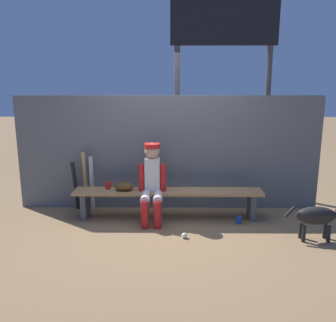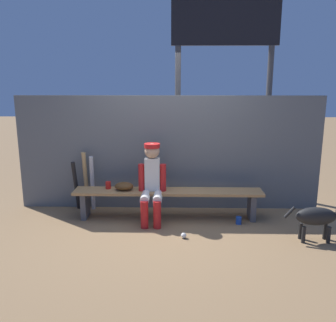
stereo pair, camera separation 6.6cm
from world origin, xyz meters
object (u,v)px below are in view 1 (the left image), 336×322
(baseball_glove, at_px, (124,186))
(bat_aluminum_black, at_px, (76,186))
(bat_aluminum_silver, at_px, (92,184))
(cup_on_ground, at_px, (239,220))
(cup_on_bench, at_px, (108,185))
(bat_wood_tan, at_px, (85,181))
(dugout_bench, at_px, (168,196))
(scoreboard, at_px, (227,45))
(baseball, at_px, (184,235))
(player_seated, at_px, (152,180))
(dog, at_px, (320,216))

(baseball_glove, height_order, bat_aluminum_black, bat_aluminum_black)
(bat_aluminum_silver, bearing_deg, bat_aluminum_black, -179.11)
(bat_aluminum_black, height_order, cup_on_ground, bat_aluminum_black)
(cup_on_ground, bearing_deg, bat_aluminum_black, 168.19)
(cup_on_ground, xyz_separation_m, cup_on_bench, (-1.94, 0.27, 0.44))
(cup_on_bench, bearing_deg, bat_wood_tan, 143.16)
(dugout_bench, height_order, scoreboard, scoreboard)
(baseball_glove, distance_m, scoreboard, 2.97)
(dugout_bench, height_order, baseball, dugout_bench)
(dugout_bench, bearing_deg, player_seated, -154.89)
(baseball, bearing_deg, player_seated, 127.44)
(bat_aluminum_black, xyz_separation_m, dog, (3.45, -1.06, -0.07))
(dog, bearing_deg, cup_on_bench, 164.37)
(cup_on_ground, height_order, cup_on_bench, cup_on_bench)
(dugout_bench, xyz_separation_m, cup_on_ground, (1.03, -0.21, -0.30))
(dugout_bench, distance_m, cup_on_ground, 1.10)
(dugout_bench, xyz_separation_m, bat_aluminum_silver, (-1.21, 0.32, 0.10))
(baseball, bearing_deg, dog, -1.24)
(baseball_glove, distance_m, baseball, 1.22)
(baseball_glove, height_order, cup_on_ground, baseball_glove)
(bat_aluminum_black, bearing_deg, bat_aluminum_silver, 0.89)
(baseball, bearing_deg, dugout_bench, 107.62)
(bat_aluminum_silver, height_order, bat_aluminum_black, bat_aluminum_silver)
(dugout_bench, bearing_deg, bat_wood_tan, 164.11)
(dog, bearing_deg, bat_aluminum_silver, 161.55)
(baseball_glove, bearing_deg, bat_aluminum_black, 158.79)
(cup_on_ground, bearing_deg, scoreboard, 91.73)
(dugout_bench, distance_m, bat_aluminum_silver, 1.26)
(bat_aluminum_silver, height_order, dog, bat_aluminum_silver)
(bat_wood_tan, xyz_separation_m, baseball, (1.55, -1.08, -0.44))
(baseball, height_order, cup_on_ground, cup_on_ground)
(dugout_bench, height_order, bat_aluminum_black, bat_aluminum_black)
(baseball_glove, xyz_separation_m, baseball, (0.88, -0.71, -0.46))
(player_seated, bearing_deg, bat_aluminum_silver, 156.28)
(cup_on_ground, bearing_deg, baseball, -148.36)
(baseball, xyz_separation_m, scoreboard, (0.77, 1.96, 2.60))
(dugout_bench, relative_size, cup_on_bench, 25.59)
(player_seated, xyz_separation_m, bat_aluminum_black, (-1.24, 0.43, -0.22))
(bat_wood_tan, bearing_deg, cup_on_ground, -13.93)
(player_seated, bearing_deg, bat_wood_tan, 156.01)
(baseball, distance_m, cup_on_bench, 1.44)
(bat_wood_tan, distance_m, cup_on_bench, 0.52)
(baseball_glove, distance_m, bat_aluminum_silver, 0.64)
(baseball_glove, relative_size, bat_wood_tan, 0.30)
(dugout_bench, distance_m, bat_aluminum_black, 1.51)
(scoreboard, bearing_deg, baseball_glove, -142.78)
(bat_aluminum_silver, bearing_deg, cup_on_bench, -40.31)
(bat_aluminum_black, distance_m, scoreboard, 3.45)
(dugout_bench, relative_size, baseball, 38.04)
(player_seated, height_order, cup_on_ground, player_seated)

